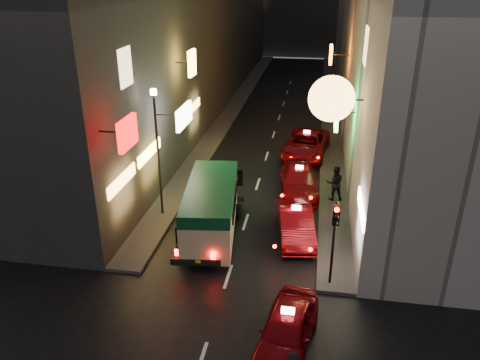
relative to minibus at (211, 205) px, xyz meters
The scene contains 11 objects.
building_right 25.47m from the minibus, 67.49° to the left, with size 8.35×52.00×18.00m.
sidewalk_left 22.76m from the minibus, 97.38° to the left, with size 1.50×52.00×0.15m, color #4C4A47.
sidewalk_right 23.26m from the minibus, 76.08° to the left, with size 1.50×52.00×0.15m, color #4C4A47.
minibus is the anchor object (origin of this frame).
taxi_near 7.56m from the minibus, 58.56° to the right, with size 2.81×5.29×1.77m.
taxi_second 3.91m from the minibus, ahead, with size 2.87×5.41×1.81m.
taxi_third 6.56m from the minibus, 55.60° to the left, with size 2.69×5.34×1.80m.
taxi_far 11.68m from the minibus, 70.69° to the left, with size 3.04×6.01×2.00m.
pedestrian_sidewalk 7.16m from the minibus, 38.74° to the left, with size 0.80×0.50×2.13m, color black.
traffic_light 6.21m from the minibus, 29.39° to the right, with size 0.26×0.43×3.50m.
lamp_post 3.87m from the minibus, 152.00° to the left, with size 0.28×0.28×6.22m.
Camera 1 is at (3.05, -6.71, 11.20)m, focal length 35.00 mm.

